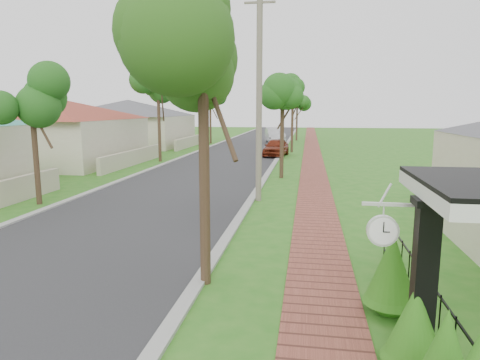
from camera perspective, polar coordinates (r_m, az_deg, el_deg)
The scene contains 16 objects.
ground at distance 8.43m, azimuth -12.64°, elevation -16.86°, with size 160.00×160.00×0.00m, color #296D1A.
road at distance 27.87m, azimuth -3.22°, elevation 1.83°, with size 7.00×120.00×0.02m, color #28282B.
kerb_right at distance 27.33m, azimuth 4.28°, elevation 1.66°, with size 0.30×120.00×0.10m, color #9E9E99.
kerb_left at distance 28.87m, azimuth -10.32°, elevation 1.95°, with size 0.30×120.00×0.10m, color #9E9E99.
sidewalk at distance 27.24m, azimuth 9.74°, elevation 1.53°, with size 1.50×120.00×0.03m, color brown.
porch_post at distance 6.73m, azimuth 23.19°, elevation -13.94°, with size 0.48×0.48×2.52m.
picket_fence at distance 7.93m, azimuth 23.66°, elevation -14.95°, with size 0.03×8.02×1.00m.
street_trees at distance 34.33m, azimuth -0.61°, elevation 10.87°, with size 10.70×37.65×5.89m.
hedge_row at distance 6.22m, azimuth 23.70°, elevation -19.23°, with size 0.93×4.90×2.02m.
far_house_red at distance 32.40m, azimuth -24.55°, elevation 6.22°, with size 15.56×15.56×4.60m.
far_house_grey at distance 44.74m, azimuth -14.58°, elevation 7.44°, with size 15.56×15.56×4.60m.
parked_car_red at distance 33.91m, azimuth 4.84°, elevation 4.35°, with size 1.63×4.05×1.38m, color maroon.
parked_car_white at distance 47.16m, azimuth 4.67°, elevation 5.95°, with size 1.75×5.02×1.65m, color silver.
near_tree at distance 8.81m, azimuth -5.00°, elevation 16.40°, with size 2.33×2.33×5.98m.
utility_pole at distance 17.10m, azimuth 2.57°, elevation 10.81°, with size 1.20×0.24×8.09m.
station_clock at distance 6.72m, azimuth 18.54°, elevation -6.18°, with size 0.78×0.13×0.66m.
Camera 1 is at (2.91, -6.99, 3.71)m, focal length 32.00 mm.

